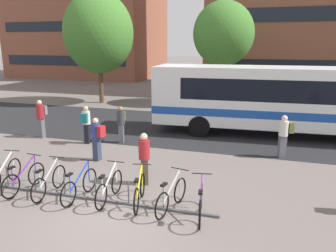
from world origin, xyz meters
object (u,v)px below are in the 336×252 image
at_px(parked_bicycle_blue_5, 79,186).
at_px(parked_bicycle_silver_4, 49,182).
at_px(parked_bicycle_silver_8, 171,197).
at_px(commuter_olive_pack_3, 121,122).
at_px(commuter_teal_pack_6, 86,122).
at_px(city_bus, 282,98).
at_px(commuter_olive_pack_1, 284,133).
at_px(parked_bicycle_white_6, 109,188).
at_px(parked_bicycle_white_2, 4,174).
at_px(commuter_navy_pack_2, 144,155).
at_px(street_tree_0, 223,34).
at_px(parked_bicycle_yellow_7, 140,192).
at_px(commuter_red_pack_0, 97,136).
at_px(parked_bicycle_purple_3, 24,179).
at_px(street_tree_2, 99,33).
at_px(parked_bicycle_purple_9, 201,203).
at_px(commuter_grey_pack_5, 41,116).

bearing_deg(parked_bicycle_blue_5, parked_bicycle_silver_4, 94.48).
relative_size(parked_bicycle_silver_8, commuter_olive_pack_3, 1.05).
bearing_deg(commuter_teal_pack_6, parked_bicycle_silver_4, -173.25).
distance_m(city_bus, commuter_olive_pack_1, 3.39).
xyz_separation_m(city_bus, parked_bicycle_white_6, (-4.62, -8.51, -1.39)).
distance_m(parked_bicycle_silver_4, commuter_teal_pack_6, 5.10).
bearing_deg(parked_bicycle_white_2, parked_bicycle_silver_4, -101.78).
distance_m(parked_bicycle_white_6, commuter_navy_pack_2, 1.58).
xyz_separation_m(commuter_navy_pack_2, street_tree_0, (0.23, 14.62, 3.92)).
distance_m(parked_bicycle_yellow_7, parked_bicycle_silver_8, 0.91).
bearing_deg(parked_bicycle_silver_4, commuter_olive_pack_1, -53.45).
height_order(parked_bicycle_blue_5, street_tree_0, street_tree_0).
distance_m(parked_bicycle_blue_5, commuter_red_pack_0, 3.23).
xyz_separation_m(parked_bicycle_yellow_7, commuter_navy_pack_2, (-0.38, 1.36, 0.56)).
height_order(parked_bicycle_silver_4, parked_bicycle_silver_8, same).
distance_m(parked_bicycle_white_2, commuter_olive_pack_3, 5.51).
bearing_deg(parked_bicycle_purple_3, parked_bicycle_silver_8, -84.60).
bearing_deg(parked_bicycle_blue_5, street_tree_0, -2.62).
relative_size(commuter_olive_pack_3, street_tree_2, 0.21).
bearing_deg(street_tree_2, parked_bicycle_white_2, -73.46).
bearing_deg(parked_bicycle_yellow_7, city_bus, -36.28).
xyz_separation_m(parked_bicycle_blue_5, parked_bicycle_silver_8, (2.65, 0.12, 0.00)).
relative_size(parked_bicycle_white_2, parked_bicycle_purple_9, 1.00).
xyz_separation_m(parked_bicycle_purple_9, commuter_red_pack_0, (-4.52, 3.04, 0.55)).
relative_size(parked_bicycle_white_2, parked_bicycle_blue_5, 0.99).
distance_m(city_bus, commuter_red_pack_0, 8.68).
distance_m(parked_bicycle_white_2, commuter_olive_pack_1, 9.76).
distance_m(parked_bicycle_silver_4, street_tree_2, 16.06).
bearing_deg(parked_bicycle_white_6, parked_bicycle_yellow_7, -89.91).
xyz_separation_m(parked_bicycle_purple_3, commuter_red_pack_0, (0.77, 3.03, 0.55)).
distance_m(parked_bicycle_silver_8, commuter_teal_pack_6, 7.01).
bearing_deg(commuter_olive_pack_1, commuter_olive_pack_3, -23.77).
relative_size(parked_bicycle_purple_3, commuter_olive_pack_1, 1.04).
bearing_deg(parked_bicycle_white_6, street_tree_0, -4.55).
xyz_separation_m(parked_bicycle_blue_5, street_tree_2, (-6.86, 14.20, 4.56)).
distance_m(parked_bicycle_white_6, parked_bicycle_yellow_7, 0.88).
xyz_separation_m(parked_bicycle_silver_8, commuter_red_pack_0, (-3.72, 2.88, 0.55)).
height_order(city_bus, parked_bicycle_purple_3, city_bus).
bearing_deg(parked_bicycle_blue_5, parked_bicycle_silver_8, -84.45).
distance_m(parked_bicycle_yellow_7, commuter_olive_pack_3, 6.00).
bearing_deg(commuter_olive_pack_1, commuter_red_pack_0, -4.02).
xyz_separation_m(city_bus, parked_bicycle_purple_9, (-2.02, -8.67, -1.39)).
xyz_separation_m(parked_bicycle_white_6, commuter_teal_pack_6, (-3.42, 4.66, 0.57)).
bearing_deg(city_bus, parked_bicycle_yellow_7, 63.40).
xyz_separation_m(parked_bicycle_purple_9, commuter_grey_pack_5, (-8.49, 5.07, 0.63)).
relative_size(commuter_red_pack_0, commuter_teal_pack_6, 0.98).
bearing_deg(commuter_red_pack_0, city_bus, -124.56).
distance_m(parked_bicycle_purple_3, commuter_red_pack_0, 3.18).
bearing_deg(street_tree_0, commuter_red_pack_0, -101.43).
distance_m(parked_bicycle_white_2, parked_bicycle_silver_8, 5.31).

